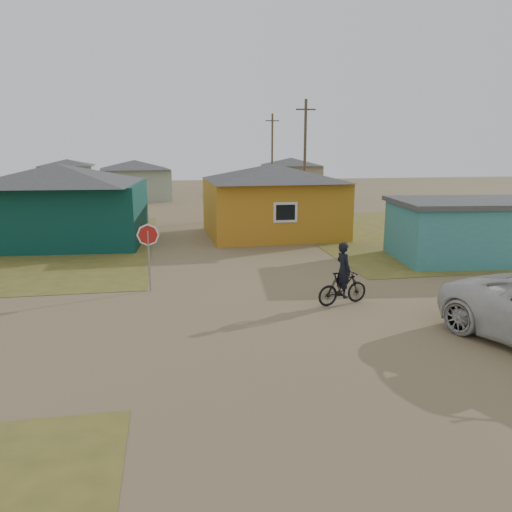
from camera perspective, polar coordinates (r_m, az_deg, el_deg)
The scene contains 12 objects.
ground at distance 14.00m, azimuth 3.71°, elevation -7.77°, with size 120.00×120.00×0.00m, color olive.
grass_ne at distance 31.32m, azimuth 23.37°, elevation 2.58°, with size 20.00×18.00×0.00m, color olive.
house_teal at distance 26.93m, azimuth -21.52°, elevation 5.68°, with size 8.93×7.08×4.00m.
house_yellow at distance 27.49m, azimuth 1.92°, elevation 6.56°, with size 7.72×6.76×3.90m.
shed_turquoise at distance 23.31m, azimuth 23.05°, elevation 2.78°, with size 6.71×4.93×2.60m.
house_pale_west at distance 46.93m, azimuth -13.64°, elevation 8.50°, with size 7.04×6.15×3.60m.
house_beige_east at distance 54.45m, azimuth 4.02°, elevation 9.32°, with size 6.95×6.05×3.60m.
house_pale_north at distance 59.82m, azimuth -20.72°, elevation 8.74°, with size 6.28×5.81×3.40m.
utility_pole_near at distance 36.07m, azimuth 5.61°, elevation 11.32°, with size 1.40×0.20×8.00m.
utility_pole_far at distance 51.86m, azimuth 1.86°, elevation 11.71°, with size 1.40×0.20×8.00m.
stop_sign at distance 17.06m, azimuth -12.21°, elevation 1.63°, with size 0.70×0.35×2.31m.
cyclist at distance 15.69m, azimuth 9.91°, elevation -2.95°, with size 1.81×0.90×1.97m.
Camera 1 is at (-3.17, -12.75, 4.84)m, focal length 35.00 mm.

